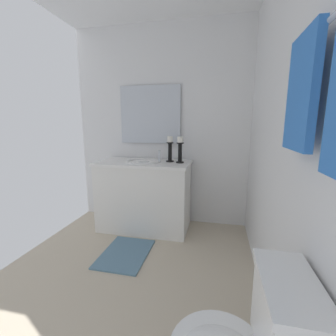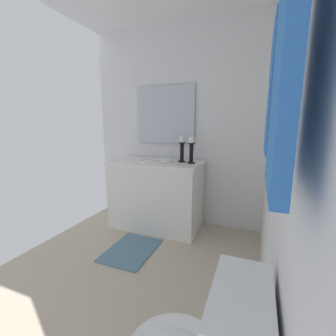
{
  "view_description": "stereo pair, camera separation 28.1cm",
  "coord_description": "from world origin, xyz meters",
  "px_view_note": "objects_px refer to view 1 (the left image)",
  "views": [
    {
      "loc": [
        1.56,
        0.72,
        1.27
      ],
      "look_at": [
        -0.18,
        0.34,
        0.92
      ],
      "focal_mm": 24.38,
      "sensor_mm": 36.0,
      "label": 1
    },
    {
      "loc": [
        1.47,
        0.99,
        1.27
      ],
      "look_at": [
        -0.18,
        0.34,
        0.92
      ],
      "focal_mm": 24.38,
      "sensor_mm": 36.0,
      "label": 2
    }
  ],
  "objects_px": {
    "candle_holder_tall": "(180,149)",
    "vanity_cabinet": "(145,195)",
    "bath_mat": "(125,253)",
    "towel_near_vanity": "(301,93)",
    "mirror": "(150,115)",
    "candle_holder_short": "(170,148)",
    "sink_basin": "(144,165)"
  },
  "relations": [
    {
      "from": "candle_holder_tall",
      "to": "vanity_cabinet",
      "type": "bearing_deg",
      "value": -87.43
    },
    {
      "from": "candle_holder_tall",
      "to": "bath_mat",
      "type": "xyz_separation_m",
      "value": [
        0.64,
        -0.43,
        -0.98
      ]
    },
    {
      "from": "towel_near_vanity",
      "to": "mirror",
      "type": "bearing_deg",
      "value": -147.11
    },
    {
      "from": "mirror",
      "to": "candle_holder_short",
      "type": "relative_size",
      "value": 2.59
    },
    {
      "from": "mirror",
      "to": "towel_near_vanity",
      "type": "distance_m",
      "value": 2.14
    },
    {
      "from": "sink_basin",
      "to": "towel_near_vanity",
      "type": "bearing_deg",
      "value": 37.43
    },
    {
      "from": "mirror",
      "to": "bath_mat",
      "type": "xyz_separation_m",
      "value": [
        0.91,
        0.0,
        -1.37
      ]
    },
    {
      "from": "vanity_cabinet",
      "to": "candle_holder_short",
      "type": "xyz_separation_m",
      "value": [
        -0.07,
        0.3,
        0.57
      ]
    },
    {
      "from": "vanity_cabinet",
      "to": "bath_mat",
      "type": "distance_m",
      "value": 0.75
    },
    {
      "from": "candle_holder_tall",
      "to": "towel_near_vanity",
      "type": "xyz_separation_m",
      "value": [
        1.54,
        0.73,
        0.4
      ]
    },
    {
      "from": "bath_mat",
      "to": "candle_holder_short",
      "type": "bearing_deg",
      "value": 156.58
    },
    {
      "from": "vanity_cabinet",
      "to": "bath_mat",
      "type": "xyz_separation_m",
      "value": [
        0.62,
        0.0,
        -0.41
      ]
    },
    {
      "from": "mirror",
      "to": "candle_holder_tall",
      "type": "xyz_separation_m",
      "value": [
        0.26,
        0.43,
        -0.4
      ]
    },
    {
      "from": "mirror",
      "to": "towel_near_vanity",
      "type": "xyz_separation_m",
      "value": [
        1.8,
        1.16,
        0.0
      ]
    },
    {
      "from": "candle_holder_tall",
      "to": "towel_near_vanity",
      "type": "relative_size",
      "value": 0.67
    },
    {
      "from": "sink_basin",
      "to": "bath_mat",
      "type": "relative_size",
      "value": 0.67
    },
    {
      "from": "vanity_cabinet",
      "to": "bath_mat",
      "type": "relative_size",
      "value": 1.83
    },
    {
      "from": "mirror",
      "to": "towel_near_vanity",
      "type": "bearing_deg",
      "value": 32.89
    },
    {
      "from": "vanity_cabinet",
      "to": "towel_near_vanity",
      "type": "distance_m",
      "value": 2.14
    },
    {
      "from": "vanity_cabinet",
      "to": "sink_basin",
      "type": "relative_size",
      "value": 2.73
    },
    {
      "from": "candle_holder_tall",
      "to": "candle_holder_short",
      "type": "bearing_deg",
      "value": -111.95
    },
    {
      "from": "vanity_cabinet",
      "to": "mirror",
      "type": "relative_size",
      "value": 1.42
    },
    {
      "from": "candle_holder_tall",
      "to": "bath_mat",
      "type": "distance_m",
      "value": 1.25
    },
    {
      "from": "mirror",
      "to": "candle_holder_tall",
      "type": "height_order",
      "value": "mirror"
    },
    {
      "from": "sink_basin",
      "to": "towel_near_vanity",
      "type": "height_order",
      "value": "towel_near_vanity"
    },
    {
      "from": "mirror",
      "to": "candle_holder_short",
      "type": "height_order",
      "value": "mirror"
    },
    {
      "from": "candle_holder_short",
      "to": "towel_near_vanity",
      "type": "height_order",
      "value": "towel_near_vanity"
    },
    {
      "from": "candle_holder_tall",
      "to": "candle_holder_short",
      "type": "height_order",
      "value": "same"
    },
    {
      "from": "candle_holder_tall",
      "to": "bath_mat",
      "type": "height_order",
      "value": "candle_holder_tall"
    },
    {
      "from": "vanity_cabinet",
      "to": "sink_basin",
      "type": "xyz_separation_m",
      "value": [
        0.0,
        0.0,
        0.37
      ]
    },
    {
      "from": "sink_basin",
      "to": "candle_holder_short",
      "type": "bearing_deg",
      "value": 103.29
    },
    {
      "from": "vanity_cabinet",
      "to": "candle_holder_tall",
      "type": "height_order",
      "value": "candle_holder_tall"
    }
  ]
}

